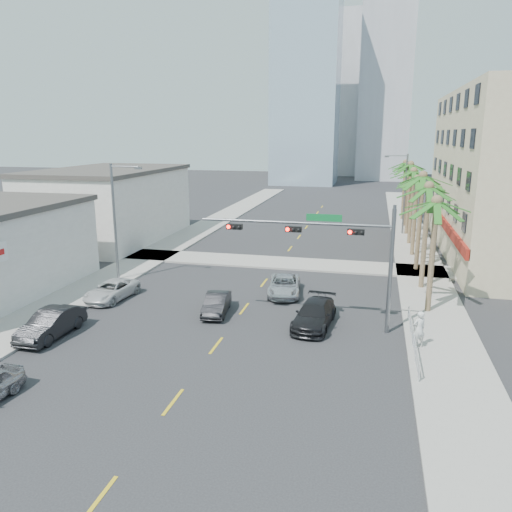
{
  "coord_description": "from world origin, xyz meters",
  "views": [
    {
      "loc": [
        7.88,
        -19.85,
        11.15
      ],
      "look_at": [
        0.69,
        10.41,
        3.5
      ],
      "focal_mm": 35.0,
      "sensor_mm": 36.0,
      "label": 1
    }
  ],
  "objects_px": {
    "car_lane_center": "(284,285)",
    "car_lane_right": "(314,314)",
    "pedestrian": "(419,329)",
    "car_parked_far": "(112,290)",
    "car_parked_mid": "(51,324)",
    "car_lane_left": "(217,304)",
    "traffic_signal_mast": "(333,244)"
  },
  "relations": [
    {
      "from": "car_lane_center",
      "to": "car_lane_right",
      "type": "height_order",
      "value": "car_lane_right"
    },
    {
      "from": "car_lane_right",
      "to": "pedestrian",
      "type": "distance_m",
      "value": 6.13
    },
    {
      "from": "car_parked_far",
      "to": "car_lane_right",
      "type": "relative_size",
      "value": 0.91
    },
    {
      "from": "car_parked_mid",
      "to": "car_lane_left",
      "type": "bearing_deg",
      "value": 37.23
    },
    {
      "from": "car_lane_left",
      "to": "pedestrian",
      "type": "height_order",
      "value": "pedestrian"
    },
    {
      "from": "car_parked_far",
      "to": "pedestrian",
      "type": "distance_m",
      "value": 20.33
    },
    {
      "from": "car_parked_mid",
      "to": "car_lane_left",
      "type": "xyz_separation_m",
      "value": [
        7.9,
        5.72,
        -0.12
      ]
    },
    {
      "from": "car_parked_mid",
      "to": "car_parked_far",
      "type": "height_order",
      "value": "car_parked_mid"
    },
    {
      "from": "car_parked_mid",
      "to": "pedestrian",
      "type": "bearing_deg",
      "value": 9.61
    },
    {
      "from": "car_lane_right",
      "to": "car_lane_center",
      "type": "bearing_deg",
      "value": 121.88
    },
    {
      "from": "traffic_signal_mast",
      "to": "car_parked_mid",
      "type": "xyz_separation_m",
      "value": [
        -15.18,
        -4.89,
        -4.3
      ]
    },
    {
      "from": "car_parked_far",
      "to": "traffic_signal_mast",
      "type": "bearing_deg",
      "value": -0.87
    },
    {
      "from": "car_lane_left",
      "to": "car_lane_center",
      "type": "relative_size",
      "value": 0.83
    },
    {
      "from": "car_parked_far",
      "to": "car_lane_right",
      "type": "height_order",
      "value": "car_lane_right"
    },
    {
      "from": "car_parked_mid",
      "to": "car_lane_right",
      "type": "bearing_deg",
      "value": 20.65
    },
    {
      "from": "car_parked_mid",
      "to": "pedestrian",
      "type": "height_order",
      "value": "pedestrian"
    },
    {
      "from": "car_parked_far",
      "to": "car_lane_right",
      "type": "bearing_deg",
      "value": -0.97
    },
    {
      "from": "car_lane_left",
      "to": "car_lane_right",
      "type": "bearing_deg",
      "value": -14.27
    },
    {
      "from": "car_parked_mid",
      "to": "car_parked_far",
      "type": "relative_size",
      "value": 1.02
    },
    {
      "from": "car_parked_far",
      "to": "car_lane_center",
      "type": "relative_size",
      "value": 0.97
    },
    {
      "from": "traffic_signal_mast",
      "to": "car_parked_mid",
      "type": "bearing_deg",
      "value": -162.13
    },
    {
      "from": "car_parked_mid",
      "to": "car_lane_right",
      "type": "relative_size",
      "value": 0.93
    },
    {
      "from": "traffic_signal_mast",
      "to": "car_lane_right",
      "type": "distance_m",
      "value": 4.44
    },
    {
      "from": "car_lane_left",
      "to": "pedestrian",
      "type": "bearing_deg",
      "value": -20.75
    },
    {
      "from": "car_lane_center",
      "to": "car_parked_mid",
      "type": "bearing_deg",
      "value": -144.6
    },
    {
      "from": "traffic_signal_mast",
      "to": "car_parked_far",
      "type": "height_order",
      "value": "traffic_signal_mast"
    },
    {
      "from": "car_lane_center",
      "to": "pedestrian",
      "type": "relative_size",
      "value": 2.36
    },
    {
      "from": "car_parked_far",
      "to": "car_lane_left",
      "type": "distance_m",
      "value": 7.96
    },
    {
      "from": "car_lane_center",
      "to": "pedestrian",
      "type": "distance_m",
      "value": 11.47
    },
    {
      "from": "traffic_signal_mast",
      "to": "car_lane_right",
      "type": "height_order",
      "value": "traffic_signal_mast"
    },
    {
      "from": "car_parked_mid",
      "to": "car_lane_right",
      "type": "height_order",
      "value": "car_parked_mid"
    },
    {
      "from": "car_parked_far",
      "to": "car_lane_center",
      "type": "height_order",
      "value": "car_lane_center"
    }
  ]
}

